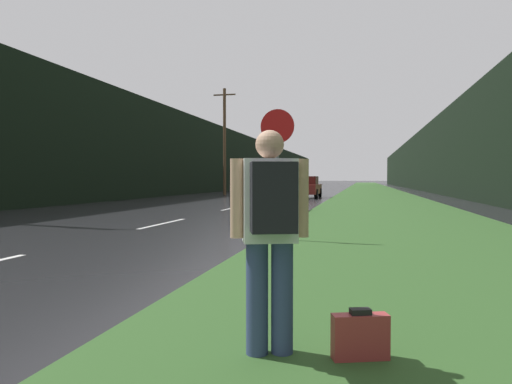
% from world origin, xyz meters
% --- Properties ---
extents(grass_verge, '(6.00, 240.00, 0.02)m').
position_xyz_m(grass_verge, '(6.48, 40.00, 0.01)').
color(grass_verge, '#2D5123').
rests_on(grass_verge, ground_plane).
extents(lane_stripe_c, '(0.12, 3.00, 0.01)m').
position_xyz_m(lane_stripe_c, '(0.00, 12.84, 0.00)').
color(lane_stripe_c, silver).
rests_on(lane_stripe_c, ground_plane).
extents(lane_stripe_d, '(0.12, 3.00, 0.01)m').
position_xyz_m(lane_stripe_d, '(0.00, 19.84, 0.00)').
color(lane_stripe_d, silver).
rests_on(lane_stripe_d, ground_plane).
extents(lane_stripe_e, '(0.12, 3.00, 0.01)m').
position_xyz_m(lane_stripe_e, '(0.00, 26.84, 0.00)').
color(lane_stripe_e, silver).
rests_on(lane_stripe_e, ground_plane).
extents(lane_stripe_f, '(0.12, 3.00, 0.01)m').
position_xyz_m(lane_stripe_f, '(0.00, 33.84, 0.00)').
color(lane_stripe_f, silver).
rests_on(lane_stripe_f, ground_plane).
extents(treeline_far_side, '(2.00, 140.00, 6.66)m').
position_xyz_m(treeline_far_side, '(-9.48, 50.00, 3.33)').
color(treeline_far_side, black).
rests_on(treeline_far_side, ground_plane).
extents(treeline_near_side, '(2.00, 140.00, 6.52)m').
position_xyz_m(treeline_near_side, '(12.48, 50.00, 3.26)').
color(treeline_near_side, black).
rests_on(treeline_near_side, ground_plane).
extents(utility_pole_far, '(1.80, 0.24, 8.46)m').
position_xyz_m(utility_pole_far, '(-5.22, 35.71, 4.36)').
color(utility_pole_far, '#4C3823').
rests_on(utility_pole_far, ground_plane).
extents(stop_sign, '(0.70, 0.07, 2.71)m').
position_xyz_m(stop_sign, '(3.81, 10.10, 1.68)').
color(stop_sign, slate).
rests_on(stop_sign, ground_plane).
extents(hitchhiker_with_backpack, '(0.54, 0.48, 1.62)m').
position_xyz_m(hitchhiker_with_backpack, '(4.90, 3.98, 0.93)').
color(hitchhiker_with_backpack, navy).
rests_on(hitchhiker_with_backpack, ground_plane).
extents(suitcase, '(0.41, 0.24, 0.37)m').
position_xyz_m(suitcase, '(5.52, 4.06, 0.17)').
color(suitcase, '#9E3333').
rests_on(suitcase, ground_plane).
extents(car_passing_near, '(1.82, 4.05, 1.52)m').
position_xyz_m(car_passing_near, '(1.74, 18.54, 0.77)').
color(car_passing_near, black).
rests_on(car_passing_near, ground_plane).
extents(car_passing_far, '(1.98, 4.40, 1.44)m').
position_xyz_m(car_passing_far, '(1.74, 31.41, 0.72)').
color(car_passing_far, maroon).
rests_on(car_passing_far, ground_plane).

